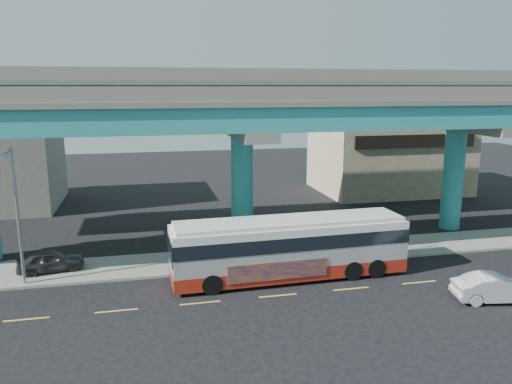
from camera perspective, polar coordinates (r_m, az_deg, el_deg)
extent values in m
plane|color=black|center=(26.36, 2.36, -11.50)|extent=(120.00, 120.00, 0.00)
cube|color=gray|center=(31.30, -0.29, -7.48)|extent=(70.00, 4.00, 0.15)
cube|color=#D8C64C|center=(25.91, -24.77, -13.07)|extent=(2.00, 0.12, 0.01)
cube|color=#D8C64C|center=(25.34, -15.67, -12.94)|extent=(2.00, 0.12, 0.01)
cube|color=#D8C64C|center=(25.41, -6.41, -12.49)|extent=(2.00, 0.12, 0.01)
cube|color=#D8C64C|center=(26.09, 2.54, -11.75)|extent=(2.00, 0.12, 0.01)
cube|color=#D8C64C|center=(27.35, 10.79, -10.81)|extent=(2.00, 0.12, 0.01)
cube|color=#D8C64C|center=(29.10, 18.14, -9.78)|extent=(2.00, 0.12, 0.01)
cube|color=#D8C64C|center=(31.28, 24.53, -8.76)|extent=(2.00, 0.12, 0.01)
cylinder|color=teal|center=(33.64, -1.59, 0.30)|extent=(1.50, 1.50, 7.40)
cube|color=gray|center=(33.07, -1.63, 7.10)|extent=(2.00, 12.00, 0.60)
cube|color=gray|center=(36.44, -2.72, 8.96)|extent=(1.80, 5.00, 1.20)
cylinder|color=teal|center=(39.91, 21.57, 1.30)|extent=(1.50, 1.50, 7.40)
cube|color=gray|center=(39.42, 22.02, 7.03)|extent=(2.00, 12.00, 0.60)
cube|color=gray|center=(42.29, 19.41, 8.71)|extent=(1.80, 5.00, 1.20)
cube|color=teal|center=(29.58, -0.31, 8.48)|extent=(52.00, 5.00, 1.40)
cube|color=gray|center=(29.54, -0.31, 10.13)|extent=(52.00, 5.40, 0.30)
cube|color=gray|center=(27.10, 0.86, 11.13)|extent=(52.00, 0.25, 0.80)
cube|color=gray|center=(31.98, -1.30, 11.25)|extent=(52.00, 0.25, 0.80)
cube|color=teal|center=(36.40, -2.74, 11.00)|extent=(52.00, 5.00, 1.40)
cube|color=gray|center=(36.39, -2.76, 12.34)|extent=(52.00, 5.40, 0.30)
cube|color=gray|center=(33.95, -2.00, 13.31)|extent=(52.00, 0.25, 0.80)
cube|color=gray|center=(38.87, -3.43, 13.12)|extent=(52.00, 0.25, 0.80)
cube|color=#BEB088|center=(52.82, 14.86, 3.93)|extent=(14.00, 10.00, 7.00)
cube|color=black|center=(48.15, 17.79, 5.54)|extent=(12.00, 0.25, 1.20)
cube|color=maroon|center=(28.25, 3.82, -8.56)|extent=(13.14, 3.17, 0.76)
cube|color=#ABAAAF|center=(27.86, 3.85, -6.25)|extent=(13.14, 3.17, 1.63)
cube|color=black|center=(27.69, 3.87, -5.18)|extent=(13.21, 3.23, 0.76)
cube|color=silver|center=(27.52, 3.89, -3.99)|extent=(13.14, 3.17, 0.44)
cube|color=silver|center=(27.44, 3.90, -3.34)|extent=(12.74, 2.91, 0.22)
cube|color=black|center=(30.38, 15.71, -4.38)|extent=(0.14, 2.53, 1.31)
cube|color=black|center=(26.49, -9.80, -6.51)|extent=(0.14, 2.53, 1.31)
cube|color=#141252|center=(26.54, 2.54, -9.00)|extent=(5.44, 0.22, 0.98)
cylinder|color=black|center=(26.11, -5.03, -10.48)|extent=(1.10, 0.36, 1.09)
cylinder|color=black|center=(28.42, -5.88, -8.60)|extent=(1.10, 0.36, 1.09)
cylinder|color=black|center=(28.35, 10.98, -8.81)|extent=(1.10, 0.36, 1.09)
cylinder|color=black|center=(30.49, 8.95, -7.24)|extent=(1.10, 0.36, 1.09)
cylinder|color=black|center=(28.97, 13.54, -8.47)|extent=(1.10, 0.36, 1.09)
cylinder|color=black|center=(31.06, 11.37, -6.97)|extent=(1.10, 0.36, 1.09)
imported|color=#AEAEB3|center=(27.89, 25.72, -9.87)|extent=(2.94, 4.67, 1.37)
imported|color=#2C2D31|center=(30.99, -22.43, -7.27)|extent=(2.69, 4.12, 1.23)
cylinder|color=gray|center=(28.88, -25.55, -2.59)|extent=(0.16, 0.16, 7.34)
cylinder|color=gray|center=(27.32, -26.64, 3.98)|extent=(0.12, 1.98, 0.12)
cube|color=gray|center=(26.37, -27.13, 3.58)|extent=(0.50, 0.70, 0.18)
cylinder|color=gray|center=(32.74, 15.33, -5.00)|extent=(0.06, 0.06, 2.07)
cylinder|color=#B20A0A|center=(32.45, 15.45, -3.34)|extent=(0.72, 0.08, 0.72)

